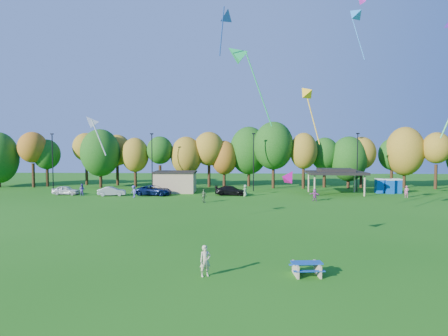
{
  "coord_description": "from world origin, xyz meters",
  "views": [
    {
      "loc": [
        -0.0,
        -22.32,
        7.2
      ],
      "look_at": [
        -1.19,
        6.0,
        5.58
      ],
      "focal_mm": 32.0,
      "sensor_mm": 36.0,
      "label": 1
    }
  ],
  "objects_px": {
    "car_a": "(66,190)",
    "car_d": "(231,191)",
    "picnic_table": "(307,268)",
    "car_c": "(154,190)",
    "porta_potties": "(389,186)",
    "kite_flyer": "(205,261)",
    "car_b": "(112,191)"
  },
  "relations": [
    {
      "from": "car_b",
      "to": "porta_potties",
      "type": "bearing_deg",
      "value": -94.97
    },
    {
      "from": "porta_potties",
      "to": "car_c",
      "type": "xyz_separation_m",
      "value": [
        -34.65,
        -3.89,
        -0.38
      ]
    },
    {
      "from": "porta_potties",
      "to": "kite_flyer",
      "type": "bearing_deg",
      "value": -121.73
    },
    {
      "from": "picnic_table",
      "to": "car_a",
      "type": "height_order",
      "value": "car_a"
    },
    {
      "from": "porta_potties",
      "to": "car_a",
      "type": "xyz_separation_m",
      "value": [
        -47.57,
        -3.86,
        -0.44
      ]
    },
    {
      "from": "car_b",
      "to": "car_d",
      "type": "distance_m",
      "value": 17.03
    },
    {
      "from": "picnic_table",
      "to": "car_c",
      "type": "bearing_deg",
      "value": 110.12
    },
    {
      "from": "car_a",
      "to": "car_b",
      "type": "relative_size",
      "value": 1.0
    },
    {
      "from": "car_c",
      "to": "car_b",
      "type": "bearing_deg",
      "value": 107.56
    },
    {
      "from": "porta_potties",
      "to": "picnic_table",
      "type": "height_order",
      "value": "porta_potties"
    },
    {
      "from": "car_a",
      "to": "car_d",
      "type": "bearing_deg",
      "value": -85.17
    },
    {
      "from": "car_b",
      "to": "car_c",
      "type": "height_order",
      "value": "car_c"
    },
    {
      "from": "car_c",
      "to": "car_d",
      "type": "relative_size",
      "value": 1.11
    },
    {
      "from": "car_c",
      "to": "car_d",
      "type": "bearing_deg",
      "value": -77.84
    },
    {
      "from": "car_c",
      "to": "picnic_table",
      "type": "bearing_deg",
      "value": -145.62
    },
    {
      "from": "car_c",
      "to": "car_d",
      "type": "distance_m",
      "value": 11.1
    },
    {
      "from": "kite_flyer",
      "to": "car_c",
      "type": "height_order",
      "value": "kite_flyer"
    },
    {
      "from": "porta_potties",
      "to": "picnic_table",
      "type": "distance_m",
      "value": 42.82
    },
    {
      "from": "picnic_table",
      "to": "car_d",
      "type": "distance_m",
      "value": 35.59
    },
    {
      "from": "picnic_table",
      "to": "car_b",
      "type": "distance_m",
      "value": 40.4
    },
    {
      "from": "car_a",
      "to": "car_d",
      "type": "relative_size",
      "value": 0.84
    },
    {
      "from": "car_d",
      "to": "picnic_table",
      "type": "bearing_deg",
      "value": -166.35
    },
    {
      "from": "porta_potties",
      "to": "picnic_table",
      "type": "relative_size",
      "value": 2.06
    },
    {
      "from": "kite_flyer",
      "to": "porta_potties",
      "type": "bearing_deg",
      "value": 30.36
    },
    {
      "from": "picnic_table",
      "to": "kite_flyer",
      "type": "height_order",
      "value": "kite_flyer"
    },
    {
      "from": "car_a",
      "to": "picnic_table",
      "type": "bearing_deg",
      "value": -136.46
    },
    {
      "from": "car_a",
      "to": "car_b",
      "type": "height_order",
      "value": "car_a"
    },
    {
      "from": "picnic_table",
      "to": "car_a",
      "type": "bearing_deg",
      "value": 125.1
    },
    {
      "from": "car_a",
      "to": "car_d",
      "type": "height_order",
      "value": "car_d"
    },
    {
      "from": "picnic_table",
      "to": "car_b",
      "type": "relative_size",
      "value": 0.47
    },
    {
      "from": "porta_potties",
      "to": "car_a",
      "type": "relative_size",
      "value": 0.97
    },
    {
      "from": "car_c",
      "to": "porta_potties",
      "type": "bearing_deg",
      "value": -74.13
    }
  ]
}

